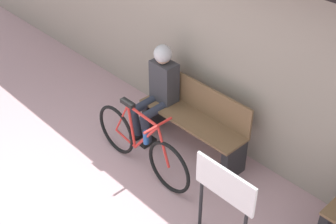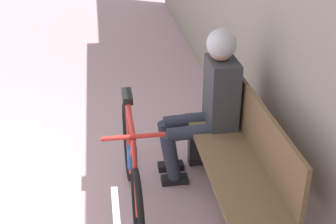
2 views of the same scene
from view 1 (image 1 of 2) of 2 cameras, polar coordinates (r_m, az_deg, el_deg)
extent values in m
plane|color=#C69EA3|center=(5.38, -13.50, -12.04)|extent=(24.00, 24.00, 0.00)
cube|color=#9E9384|center=(5.64, 5.01, 11.45)|extent=(12.00, 0.12, 3.20)
cube|color=brown|center=(5.78, 2.90, -0.86)|extent=(1.50, 0.42, 0.03)
cube|color=brown|center=(5.77, 4.31, 1.64)|extent=(1.50, 0.03, 0.40)
cube|color=#232326|center=(6.33, -1.70, 0.11)|extent=(0.10, 0.36, 0.45)
cube|color=#232326|center=(5.58, 8.00, -5.93)|extent=(0.10, 0.36, 0.45)
torus|color=black|center=(5.85, -6.33, -2.17)|extent=(0.66, 0.04, 0.66)
torus|color=black|center=(5.29, 0.10, -6.77)|extent=(0.66, 0.04, 0.66)
cylinder|color=red|center=(5.23, -3.13, -0.43)|extent=(0.52, 0.03, 0.07)
cylinder|color=red|center=(5.37, -2.70, -3.12)|extent=(0.45, 0.03, 0.56)
cylinder|color=red|center=(5.52, -4.47, -1.77)|extent=(0.13, 0.03, 0.58)
cylinder|color=red|center=(5.76, -5.20, -3.20)|extent=(0.37, 0.03, 0.09)
cylinder|color=red|center=(5.62, -5.66, -0.71)|extent=(0.29, 0.02, 0.52)
cylinder|color=red|center=(5.18, -0.55, -4.34)|extent=(0.20, 0.03, 0.49)
cube|color=black|center=(5.37, -4.94, 1.10)|extent=(0.20, 0.07, 0.05)
cylinder|color=red|center=(5.07, -1.23, -1.64)|extent=(0.03, 0.40, 0.03)
cylinder|color=#235199|center=(5.37, -2.70, -3.12)|extent=(0.07, 0.07, 0.17)
cylinder|color=#2D3342|center=(6.04, -2.79, 1.00)|extent=(0.11, 0.41, 0.13)
cylinder|color=#2D3342|center=(6.08, -3.96, -1.28)|extent=(0.11, 0.17, 0.42)
cube|color=black|center=(6.23, -3.66, -2.86)|extent=(0.10, 0.22, 0.06)
cylinder|color=#2D3342|center=(5.92, -1.51, 0.20)|extent=(0.11, 0.41, 0.13)
cylinder|color=#2D3342|center=(5.95, -2.72, -2.12)|extent=(0.11, 0.17, 0.42)
cube|color=black|center=(6.11, -2.44, -3.71)|extent=(0.10, 0.22, 0.06)
cube|color=#38383D|center=(5.96, -0.47, 3.76)|extent=(0.34, 0.22, 0.55)
sphere|color=tan|center=(5.76, -0.63, 6.85)|extent=(0.20, 0.20, 0.20)
sphere|color=silver|center=(5.75, -0.64, 7.11)|extent=(0.23, 0.23, 0.23)
cube|color=#232326|center=(5.14, 19.16, -12.50)|extent=(0.10, 0.36, 0.45)
cylinder|color=#232326|center=(4.91, 4.00, -11.24)|extent=(0.04, 0.04, 0.63)
cube|color=white|center=(4.43, 6.95, -8.71)|extent=(0.70, 0.03, 0.36)
camera|label=2|loc=(3.02, 29.98, -1.20)|focal=50.00mm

